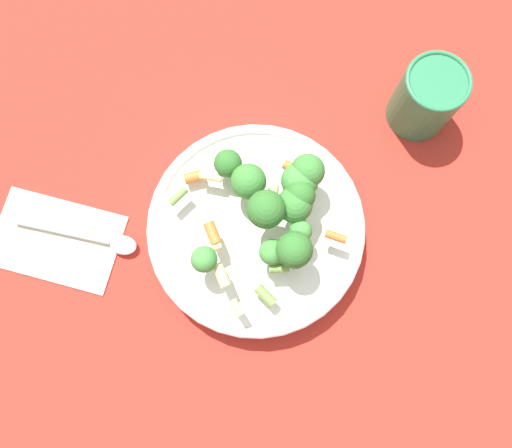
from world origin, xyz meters
name	(u,v)px	position (x,y,z in m)	size (l,w,h in m)	color
ground_plane	(256,233)	(0.00, 0.00, 0.00)	(3.00, 3.00, 0.00)	#B72D23
bowl	(256,229)	(0.00, 0.00, 0.03)	(0.28, 0.28, 0.05)	white
pasta_salad	(276,205)	(0.00, 0.03, 0.09)	(0.20, 0.19, 0.09)	#8CB766
cup	(427,98)	(-0.06, 0.28, 0.05)	(0.08, 0.08, 0.10)	#2D7F51
napkin	(56,240)	(-0.11, -0.25, 0.00)	(0.19, 0.20, 0.01)	beige
spoon	(98,240)	(-0.08, -0.19, 0.01)	(0.12, 0.14, 0.01)	silver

